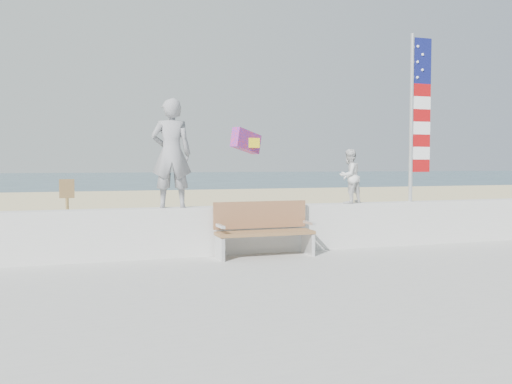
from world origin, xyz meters
TOP-DOWN VIEW (x-y plane):
  - ground at (0.00, 0.00)m, footprint 220.00×220.00m
  - sand at (0.00, 9.00)m, footprint 90.00×40.00m
  - boardwalk at (0.00, -4.00)m, footprint 50.00×12.40m
  - seawall at (0.00, 2.00)m, footprint 30.00×0.35m
  - adult at (-1.35, 2.00)m, footprint 0.79×0.59m
  - child at (2.25, 2.00)m, footprint 0.65×0.58m
  - bench at (0.26, 1.55)m, footprint 1.80×0.57m
  - flag at (3.82, 2.00)m, footprint 0.50×0.08m
  - parafoil_kite at (1.05, 5.12)m, footprint 0.93×0.72m
  - sign at (-3.20, 4.84)m, footprint 0.32×0.07m

SIDE VIEW (x-z plane):
  - ground at x=0.00m, z-range 0.00..0.00m
  - sand at x=0.00m, z-range 0.00..0.08m
  - boardwalk at x=0.00m, z-range 0.08..0.18m
  - seawall at x=0.00m, z-range 0.18..1.08m
  - bench at x=0.26m, z-range 0.19..1.19m
  - sign at x=-3.20m, z-range 0.21..1.67m
  - child at x=2.25m, z-range 1.08..2.17m
  - adult at x=-1.35m, z-range 1.08..3.05m
  - parafoil_kite at x=1.05m, z-range 2.11..2.76m
  - flag at x=3.82m, z-range 1.24..4.74m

